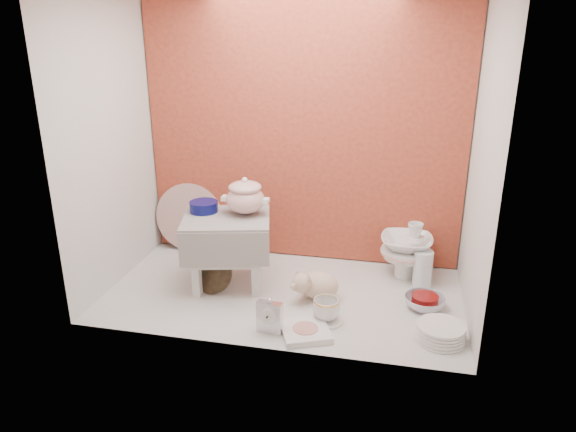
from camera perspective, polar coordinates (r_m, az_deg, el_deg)
name	(u,v)px	position (r m, az deg, el deg)	size (l,w,h in m)	color
ground	(283,293)	(2.81, -0.49, -8.17)	(1.80, 1.80, 0.00)	silver
niche_shell	(291,107)	(2.68, 0.32, 11.48)	(1.86, 1.03, 1.53)	#B54D2D
step_stool	(228,251)	(2.84, -6.39, -3.71)	(0.44, 0.38, 0.38)	silver
soup_tureen	(245,196)	(2.77, -4.55, 2.15)	(0.24, 0.24, 0.20)	white
cobalt_bowl	(204,207)	(2.86, -8.90, 0.99)	(0.15, 0.15, 0.05)	#0A0E50
floral_platter	(189,217)	(3.31, -10.37, -0.10)	(0.41, 0.08, 0.41)	silver
blue_white_vase	(212,245)	(3.14, -8.04, -3.02)	(0.21, 0.21, 0.22)	white
lacquer_tray	(212,272)	(2.81, -8.07, -5.89)	(0.23, 0.09, 0.22)	black
mantel_clock	(270,315)	(2.45, -1.94, -10.45)	(0.12, 0.04, 0.17)	silver
plush_pig	(319,285)	(2.73, 3.26, -7.27)	(0.26, 0.18, 0.15)	beige
teacup_saucer	(326,320)	(2.58, 4.03, -10.89)	(0.16, 0.16, 0.01)	white
gold_rim_teacup	(326,309)	(2.55, 4.06, -9.80)	(0.13, 0.13, 0.10)	white
lattice_dish	(305,331)	(2.48, 1.85, -12.08)	(0.21, 0.21, 0.03)	white
dinner_plate_stack	(440,332)	(2.52, 15.81, -11.74)	(0.23, 0.23, 0.07)	white
crystal_bowl	(425,302)	(2.75, 14.24, -8.84)	(0.20, 0.20, 0.06)	silver
clear_glass_vase	(423,269)	(2.93, 14.05, -5.43)	(0.10, 0.10, 0.20)	silver
porcelain_tower	(406,249)	(2.99, 12.37, -3.47)	(0.28, 0.28, 0.32)	white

